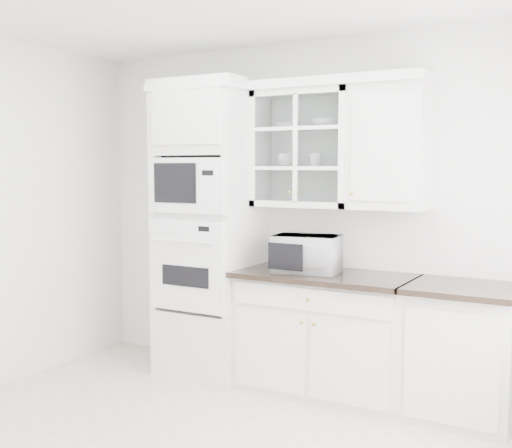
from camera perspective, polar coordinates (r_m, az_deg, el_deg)
The scene contains 12 objects.
room_shell at distance 4.01m, azimuth -3.19°, elevation 6.09°, with size 4.00×3.50×2.70m.
oven_column at distance 5.27m, azimuth -4.14°, elevation -0.47°, with size 0.76×0.68×2.40m.
base_cabinet_run at distance 4.94m, azimuth 6.23°, elevation -9.57°, with size 1.32×0.67×0.92m.
extra_base_cabinet at distance 4.64m, azimuth 17.81°, elevation -10.73°, with size 0.72×0.67×0.92m.
upper_cabinet_glass at distance 5.01m, azimuth 4.37°, elevation 6.69°, with size 0.80×0.33×0.90m.
upper_cabinet_solid at distance 4.75m, azimuth 11.79°, elevation 6.68°, with size 0.55×0.33×0.90m, color silver.
crown_molding at distance 5.07m, azimuth 3.19°, elevation 12.18°, with size 2.14×0.38×0.07m, color white.
countertop_microwave at distance 4.84m, azimuth 4.58°, elevation -2.63°, with size 0.48×0.40×0.28m, color white.
bowl_a at distance 5.09m, azimuth 2.82°, elevation 8.75°, with size 0.19×0.19×0.05m, color white.
bowl_b at distance 4.94m, azimuth 6.09°, elevation 8.91°, with size 0.19×0.19×0.06m, color white.
cup_a at distance 5.06m, azimuth 2.74°, elevation 5.70°, with size 0.14×0.14×0.11m, color white.
cup_b at distance 4.96m, azimuth 5.29°, elevation 5.68°, with size 0.11×0.11×0.10m, color white.
Camera 1 is at (2.19, -2.93, 1.71)m, focal length 45.00 mm.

